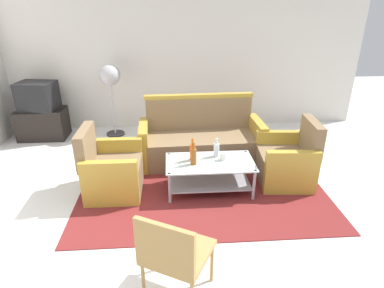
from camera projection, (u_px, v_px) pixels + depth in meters
The scene contains 15 objects.
ground_plane at pixel (201, 218), 3.67m from camera, with size 14.00×14.00×0.00m, color white.
wall_back at pixel (186, 51), 5.89m from camera, with size 6.52×0.12×2.80m.
rug at pixel (202, 185), 4.32m from camera, with size 3.12×2.28×0.01m, color maroon.
couch at pixel (201, 141), 4.87m from camera, with size 1.82×0.80×0.96m.
armchair_left at pixel (111, 171), 4.08m from camera, with size 0.71×0.77×0.85m.
armchair_right at pixel (287, 161), 4.33m from camera, with size 0.75×0.81×0.85m.
coffee_table at pixel (210, 171), 4.11m from camera, with size 1.10×0.60×0.40m.
bottle_clear at pixel (216, 150), 4.15m from camera, with size 0.08×0.08×0.25m.
bottle_orange at pixel (193, 152), 4.05m from camera, with size 0.07×0.07×0.29m.
bottle_brown at pixel (194, 156), 3.95m from camera, with size 0.07×0.07×0.29m.
cup at pixel (223, 156), 4.08m from camera, with size 0.08×0.08×0.10m, color silver.
tv_stand at pixel (43, 124), 5.72m from camera, with size 0.80×0.50×0.52m, color black.
television at pixel (38, 96), 5.52m from camera, with size 0.67×0.54×0.48m.
pedestal_fan at pixel (110, 79), 5.54m from camera, with size 0.36×0.36×1.27m.
wicker_chair at pixel (173, 252), 2.48m from camera, with size 0.65×0.65×0.84m.
Camera 1 is at (-0.32, -3.00, 2.26)m, focal length 30.40 mm.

